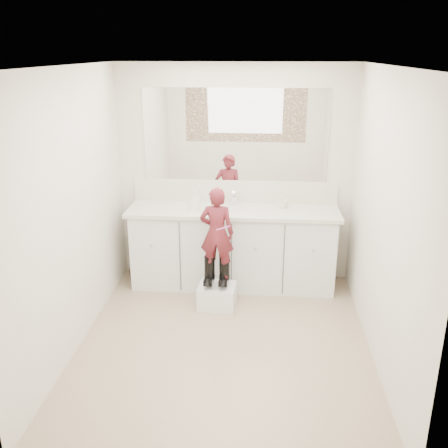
{
  "coord_description": "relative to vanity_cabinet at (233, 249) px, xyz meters",
  "views": [
    {
      "loc": [
        0.31,
        -3.9,
        2.52
      ],
      "look_at": [
        -0.05,
        0.61,
        0.93
      ],
      "focal_mm": 40.0,
      "sensor_mm": 36.0,
      "label": 1
    }
  ],
  "objects": [
    {
      "name": "toothbrush",
      "position": [
        -0.06,
        -0.61,
        0.46
      ],
      "size": [
        0.14,
        0.02,
        0.06
      ],
      "primitive_type": "cylinder",
      "rotation": [
        0.0,
        1.22,
        -0.06
      ],
      "color": "#F760B8",
      "rests_on": "toddler"
    },
    {
      "name": "boot_left",
      "position": [
        -0.2,
        -0.53,
        -0.03
      ],
      "size": [
        0.13,
        0.21,
        0.31
      ],
      "primitive_type": null,
      "rotation": [
        0.0,
        0.0,
        -0.06
      ],
      "color": "black",
      "rests_on": "step_stool"
    },
    {
      "name": "boot_right",
      "position": [
        -0.05,
        -0.53,
        -0.03
      ],
      "size": [
        0.13,
        0.21,
        0.31
      ],
      "primitive_type": null,
      "rotation": [
        0.0,
        0.0,
        -0.06
      ],
      "color": "black",
      "rests_on": "step_stool"
    },
    {
      "name": "wall_left",
      "position": [
        -1.3,
        -1.23,
        0.78
      ],
      "size": [
        0.0,
        3.0,
        3.0
      ],
      "primitive_type": "plane",
      "rotation": [
        1.57,
        0.0,
        1.57
      ],
      "color": "beige",
      "rests_on": "floor"
    },
    {
      "name": "cup",
      "position": [
        0.54,
        0.08,
        0.51
      ],
      "size": [
        0.12,
        0.12,
        0.09
      ],
      "primitive_type": "imported",
      "rotation": [
        0.0,
        0.0,
        -0.24
      ],
      "color": "beige",
      "rests_on": "countertop"
    },
    {
      "name": "dot_panel",
      "position": [
        0.0,
        -2.71,
        1.22
      ],
      "size": [
        2.0,
        0.01,
        1.2
      ],
      "primitive_type": "cube",
      "color": "#472819",
      "rests_on": "wall_front"
    },
    {
      "name": "wall_right",
      "position": [
        1.3,
        -1.23,
        0.78
      ],
      "size": [
        0.0,
        3.0,
        3.0
      ],
      "primitive_type": "plane",
      "rotation": [
        1.57,
        0.0,
        -1.57
      ],
      "color": "beige",
      "rests_on": "floor"
    },
    {
      "name": "vanity_cabinet",
      "position": [
        0.0,
        0.0,
        0.0
      ],
      "size": [
        2.2,
        0.55,
        0.85
      ],
      "primitive_type": "cube",
      "color": "silver",
      "rests_on": "floor"
    },
    {
      "name": "toddler",
      "position": [
        -0.13,
        -0.53,
        0.38
      ],
      "size": [
        0.35,
        0.24,
        0.93
      ],
      "primitive_type": "imported",
      "rotation": [
        0.0,
        0.0,
        3.08
      ],
      "color": "maroon",
      "rests_on": "step_stool"
    },
    {
      "name": "floor",
      "position": [
        0.0,
        -1.23,
        -0.42
      ],
      "size": [
        3.0,
        3.0,
        0.0
      ],
      "primitive_type": "plane",
      "color": "#937C60",
      "rests_on": "ground"
    },
    {
      "name": "countertop",
      "position": [
        0.0,
        -0.01,
        0.45
      ],
      "size": [
        2.28,
        0.58,
        0.04
      ],
      "primitive_type": "cube",
      "color": "beige",
      "rests_on": "vanity_cabinet"
    },
    {
      "name": "step_stool",
      "position": [
        -0.13,
        -0.55,
        -0.31
      ],
      "size": [
        0.39,
        0.33,
        0.24
      ],
      "primitive_type": "cube",
      "rotation": [
        0.0,
        0.0,
        -0.06
      ],
      "color": "white",
      "rests_on": "floor"
    },
    {
      "name": "ceiling",
      "position": [
        0.0,
        -1.23,
        1.97
      ],
      "size": [
        3.0,
        3.0,
        0.0
      ],
      "primitive_type": "plane",
      "rotation": [
        3.14,
        0.0,
        0.0
      ],
      "color": "white",
      "rests_on": "wall_back"
    },
    {
      "name": "wall_back",
      "position": [
        0.0,
        0.27,
        0.77
      ],
      "size": [
        2.6,
        0.0,
        2.6
      ],
      "primitive_type": "plane",
      "rotation": [
        1.57,
        0.0,
        0.0
      ],
      "color": "beige",
      "rests_on": "floor"
    },
    {
      "name": "soap_bottle",
      "position": [
        -0.4,
        -0.06,
        0.57
      ],
      "size": [
        0.1,
        0.1,
        0.21
      ],
      "primitive_type": "imported",
      "rotation": [
        0.0,
        0.0,
        -0.06
      ],
      "color": "silver",
      "rests_on": "countertop"
    },
    {
      "name": "faucet",
      "position": [
        0.0,
        0.15,
        0.52
      ],
      "size": [
        0.08,
        0.08,
        0.1
      ],
      "primitive_type": "cylinder",
      "color": "silver",
      "rests_on": "countertop"
    },
    {
      "name": "mirror",
      "position": [
        0.0,
        0.26,
        1.22
      ],
      "size": [
        2.0,
        0.02,
        1.0
      ],
      "primitive_type": "cube",
      "color": "white",
      "rests_on": "wall_back"
    },
    {
      "name": "wall_front",
      "position": [
        0.0,
        -2.73,
        0.77
      ],
      "size": [
        2.6,
        0.0,
        2.6
      ],
      "primitive_type": "plane",
      "rotation": [
        -1.57,
        0.0,
        0.0
      ],
      "color": "beige",
      "rests_on": "floor"
    },
    {
      "name": "backsplash",
      "position": [
        0.0,
        0.26,
        0.59
      ],
      "size": [
        2.28,
        0.03,
        0.25
      ],
      "primitive_type": "cube",
      "color": "beige",
      "rests_on": "countertop"
    }
  ]
}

